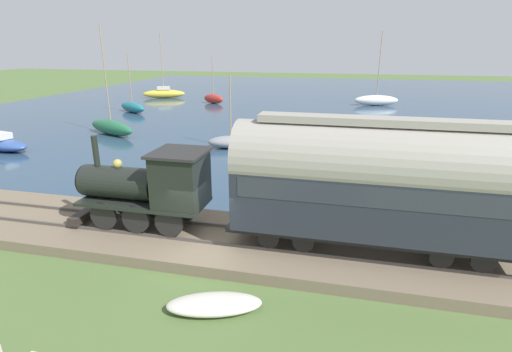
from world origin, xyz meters
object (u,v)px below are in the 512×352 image
object	(u,v)px
sailboat_blue	(1,144)
rowboat_mid_harbor	(342,209)
rowboat_off_pier	(374,163)
sailboat_white	(376,100)
beached_dinghy	(214,304)
sailboat_red	(214,99)
sailboat_teal	(132,107)
sailboat_gray	(231,142)
steam_locomotive	(151,184)
passenger_coach	(375,181)
sailboat_yellow	(164,93)
rowboat_near_shore	(269,155)
sailboat_green	(111,127)

from	to	relation	value
sailboat_blue	rowboat_mid_harbor	world-z (taller)	sailboat_blue
rowboat_off_pier	sailboat_white	bearing A→B (deg)	21.12
beached_dinghy	sailboat_red	bearing A→B (deg)	19.20
sailboat_blue	sailboat_teal	bearing A→B (deg)	8.72
sailboat_gray	sailboat_white	size ratio (longest dim) A/B	0.60
beached_dinghy	sailboat_white	bearing A→B (deg)	-8.36
rowboat_off_pier	beached_dinghy	xyz separation A→B (m)	(-16.22, 5.17, 0.01)
sailboat_red	rowboat_mid_harbor	world-z (taller)	sailboat_red
sailboat_teal	beached_dinghy	world-z (taller)	sailboat_teal
steam_locomotive	beached_dinghy	size ratio (longest dim) A/B	1.86
sailboat_blue	sailboat_red	bearing A→B (deg)	-4.51
steam_locomotive	passenger_coach	size ratio (longest dim) A/B	0.56
passenger_coach	sailboat_gray	xyz separation A→B (m)	(14.88, 9.59, -2.61)
sailboat_yellow	sailboat_teal	distance (m)	13.10
rowboat_mid_harbor	sailboat_gray	bearing A→B (deg)	94.93
sailboat_yellow	steam_locomotive	bearing A→B (deg)	-175.80
sailboat_blue	rowboat_off_pier	world-z (taller)	sailboat_blue
sailboat_gray	sailboat_teal	world-z (taller)	sailboat_teal
passenger_coach	sailboat_yellow	bearing A→B (deg)	34.03
sailboat_yellow	sailboat_blue	distance (m)	30.88
sailboat_teal	steam_locomotive	bearing A→B (deg)	-117.89
rowboat_near_shore	rowboat_mid_harbor	bearing A→B (deg)	-130.57
passenger_coach	rowboat_mid_harbor	world-z (taller)	passenger_coach
sailboat_gray	sailboat_teal	bearing A→B (deg)	34.59
sailboat_gray	sailboat_red	size ratio (longest dim) A/B	0.88
steam_locomotive	sailboat_blue	world-z (taller)	sailboat_blue
rowboat_mid_harbor	sailboat_white	bearing A→B (deg)	51.04
sailboat_teal	sailboat_red	bearing A→B (deg)	-5.10
steam_locomotive	sailboat_yellow	xyz separation A→B (m)	(41.03, 19.41, -1.62)
sailboat_white	sailboat_teal	bearing A→B (deg)	102.09
rowboat_off_pier	rowboat_mid_harbor	xyz separation A→B (m)	(-8.04, 1.75, -0.01)
sailboat_teal	sailboat_blue	bearing A→B (deg)	-150.56
sailboat_red	sailboat_white	xyz separation A→B (m)	(3.13, -20.85, 0.04)
steam_locomotive	rowboat_mid_harbor	xyz separation A→B (m)	(4.30, -7.28, -2.10)
rowboat_off_pier	rowboat_mid_harbor	size ratio (longest dim) A/B	1.03
sailboat_yellow	sailboat_teal	xyz separation A→B (m)	(-12.89, -2.30, -0.06)
passenger_coach	beached_dinghy	world-z (taller)	passenger_coach
passenger_coach	rowboat_mid_harbor	bearing A→B (deg)	13.38
passenger_coach	sailboat_gray	distance (m)	17.90
passenger_coach	rowboat_near_shore	distance (m)	14.33
sailboat_gray	rowboat_near_shore	world-z (taller)	sailboat_gray
beached_dinghy	sailboat_teal	bearing A→B (deg)	33.21
steam_locomotive	sailboat_red	size ratio (longest dim) A/B	0.92
rowboat_off_pier	beached_dinghy	world-z (taller)	beached_dinghy
sailboat_yellow	rowboat_near_shore	distance (m)	35.65
passenger_coach	steam_locomotive	bearing A→B (deg)	90.00
rowboat_off_pier	beached_dinghy	distance (m)	17.02
sailboat_gray	sailboat_blue	world-z (taller)	same
sailboat_green	sailboat_yellow	distance (m)	25.03
sailboat_teal	rowboat_mid_harbor	world-z (taller)	sailboat_teal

